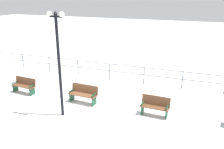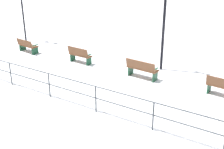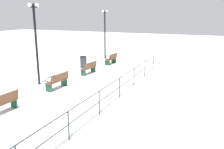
{
  "view_description": "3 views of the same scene",
  "coord_description": "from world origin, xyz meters",
  "px_view_note": "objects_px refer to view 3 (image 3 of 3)",
  "views": [
    {
      "loc": [
        10.41,
        5.51,
        5.61
      ],
      "look_at": [
        -2.25,
        0.79,
        0.94
      ],
      "focal_mm": 38.89,
      "sensor_mm": 36.0,
      "label": 1
    },
    {
      "loc": [
        -11.98,
        -5.82,
        5.67
      ],
      "look_at": [
        -2.61,
        0.07,
        1.09
      ],
      "focal_mm": 47.86,
      "sensor_mm": 36.0,
      "label": 2
    },
    {
      "loc": [
        -8.22,
        11.05,
        4.26
      ],
      "look_at": [
        -2.86,
        -1.34,
        0.83
      ],
      "focal_mm": 38.9,
      "sensor_mm": 36.0,
      "label": 3
    }
  ],
  "objects_px": {
    "bench_nearest": "(111,59)",
    "trash_bin": "(83,62)",
    "lamppost_near": "(105,28)",
    "lamppost_middle": "(36,35)",
    "bench_fourth": "(4,103)",
    "bench_second": "(89,68)",
    "bench_third": "(58,81)"
  },
  "relations": [
    {
      "from": "bench_third",
      "to": "bench_second",
      "type": "bearing_deg",
      "value": -85.99
    },
    {
      "from": "bench_second",
      "to": "trash_bin",
      "type": "bearing_deg",
      "value": -44.81
    },
    {
      "from": "bench_nearest",
      "to": "bench_fourth",
      "type": "xyz_separation_m",
      "value": [
        0.13,
        11.41,
        0.01
      ]
    },
    {
      "from": "bench_fourth",
      "to": "lamppost_middle",
      "type": "xyz_separation_m",
      "value": [
        1.53,
        -4.11,
        2.54
      ]
    },
    {
      "from": "bench_third",
      "to": "lamppost_near",
      "type": "bearing_deg",
      "value": -77.22
    },
    {
      "from": "lamppost_middle",
      "to": "trash_bin",
      "type": "relative_size",
      "value": 5.23
    },
    {
      "from": "bench_nearest",
      "to": "lamppost_near",
      "type": "distance_m",
      "value": 3.72
    },
    {
      "from": "bench_fourth",
      "to": "trash_bin",
      "type": "height_order",
      "value": "bench_fourth"
    },
    {
      "from": "bench_third",
      "to": "bench_fourth",
      "type": "height_order",
      "value": "bench_third"
    },
    {
      "from": "bench_third",
      "to": "lamppost_middle",
      "type": "height_order",
      "value": "lamppost_middle"
    },
    {
      "from": "lamppost_middle",
      "to": "trash_bin",
      "type": "xyz_separation_m",
      "value": [
        -0.12,
        -5.22,
        -2.55
      ]
    },
    {
      "from": "bench_second",
      "to": "lamppost_middle",
      "type": "relative_size",
      "value": 0.31
    },
    {
      "from": "bench_third",
      "to": "lamppost_near",
      "type": "relative_size",
      "value": 0.35
    },
    {
      "from": "lamppost_near",
      "to": "bench_nearest",
      "type": "bearing_deg",
      "value": 126.12
    },
    {
      "from": "bench_third",
      "to": "trash_bin",
      "type": "height_order",
      "value": "bench_third"
    },
    {
      "from": "bench_nearest",
      "to": "bench_fourth",
      "type": "height_order",
      "value": "bench_nearest"
    },
    {
      "from": "bench_nearest",
      "to": "lamppost_near",
      "type": "relative_size",
      "value": 0.31
    },
    {
      "from": "bench_nearest",
      "to": "trash_bin",
      "type": "relative_size",
      "value": 1.53
    },
    {
      "from": "lamppost_near",
      "to": "trash_bin",
      "type": "xyz_separation_m",
      "value": [
        -0.12,
        4.36,
        -2.44
      ]
    },
    {
      "from": "bench_nearest",
      "to": "bench_third",
      "type": "height_order",
      "value": "bench_third"
    },
    {
      "from": "lamppost_middle",
      "to": "trash_bin",
      "type": "distance_m",
      "value": 5.81
    },
    {
      "from": "bench_third",
      "to": "lamppost_near",
      "type": "xyz_separation_m",
      "value": [
        1.6,
        -9.88,
        2.41
      ]
    },
    {
      "from": "trash_bin",
      "to": "bench_third",
      "type": "bearing_deg",
      "value": 105.04
    },
    {
      "from": "bench_nearest",
      "to": "trash_bin",
      "type": "xyz_separation_m",
      "value": [
        1.54,
        2.09,
        -0.0
      ]
    },
    {
      "from": "bench_nearest",
      "to": "bench_fourth",
      "type": "bearing_deg",
      "value": 93.81
    },
    {
      "from": "bench_third",
      "to": "lamppost_middle",
      "type": "relative_size",
      "value": 0.33
    },
    {
      "from": "bench_fourth",
      "to": "lamppost_near",
      "type": "height_order",
      "value": "lamppost_near"
    },
    {
      "from": "lamppost_near",
      "to": "trash_bin",
      "type": "bearing_deg",
      "value": 91.55
    },
    {
      "from": "bench_third",
      "to": "bench_nearest",
      "type": "bearing_deg",
      "value": -86.85
    },
    {
      "from": "bench_second",
      "to": "bench_third",
      "type": "xyz_separation_m",
      "value": [
        -0.03,
        3.8,
        0.03
      ]
    },
    {
      "from": "lamppost_near",
      "to": "bench_fourth",
      "type": "bearing_deg",
      "value": 96.37
    },
    {
      "from": "bench_second",
      "to": "bench_fourth",
      "type": "height_order",
      "value": "bench_fourth"
    }
  ]
}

